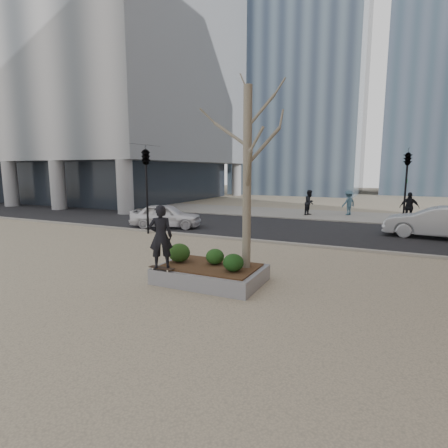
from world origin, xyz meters
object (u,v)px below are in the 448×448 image
at_px(skateboard, 162,269).
at_px(skateboarder, 161,237).
at_px(police_car, 166,216).
at_px(planter, 211,274).

height_order(skateboard, skateboarder, skateboarder).
relative_size(skateboarder, police_car, 0.45).
relative_size(planter, police_car, 0.76).
distance_m(skateboard, police_car, 10.08).
xyz_separation_m(planter, skateboard, (-1.10, -0.88, 0.26)).
bearing_deg(police_car, planter, -156.81).
relative_size(skateboard, skateboarder, 0.44).
bearing_deg(skateboarder, skateboard, 180.00).
distance_m(skateboard, skateboarder, 0.93).
height_order(planter, police_car, police_car).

